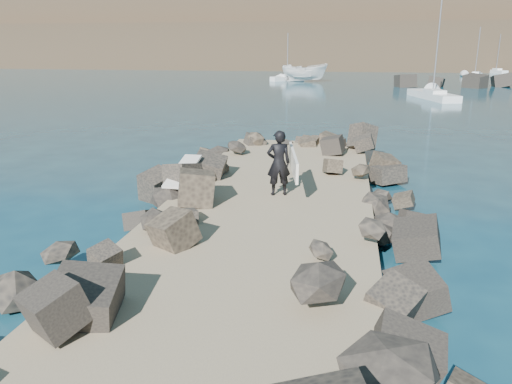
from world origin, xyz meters
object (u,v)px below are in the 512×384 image
(boat_imported, at_px, (304,73))
(surfer_with_board, at_px, (281,163))
(surfboard_resting, at_px, (183,174))
(sailboat_b, at_px, (287,78))

(boat_imported, distance_m, surfer_with_board, 59.18)
(surfboard_resting, relative_size, boat_imported, 0.36)
(boat_imported, xyz_separation_m, surfer_with_board, (4.37, -59.02, 0.32))
(surfer_with_board, bearing_deg, sailboat_b, 96.64)
(surfboard_resting, xyz_separation_m, sailboat_b, (-3.85, 60.33, -0.69))
(sailboat_b, bearing_deg, boat_imported, -30.55)
(surfer_with_board, relative_size, sailboat_b, 0.35)
(boat_imported, relative_size, surfer_with_board, 2.71)
(boat_imported, height_order, sailboat_b, sailboat_b)
(surfer_with_board, xyz_separation_m, sailboat_b, (-7.06, 60.60, -1.26))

